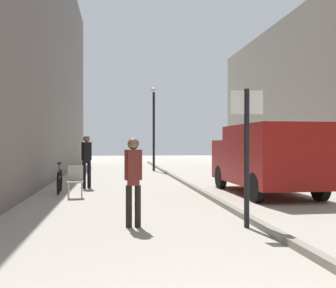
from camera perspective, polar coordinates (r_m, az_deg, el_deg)
The scene contains 9 objects.
ground_plane at distance 14.19m, azimuth -2.67°, elevation -6.29°, with size 80.00×80.00×0.00m, color #A8A093.
kerb_strip at distance 14.40m, azimuth 3.65°, elevation -5.96°, with size 0.16×40.00×0.12m, color gray.
pedestrian_main_foreground at distance 15.09m, azimuth -10.96°, elevation -1.82°, with size 0.35×0.28×1.86m.
pedestrian_mid_block at distance 7.95m, azimuth -4.72°, elevation -4.31°, with size 0.33×0.22×1.68m.
delivery_van at distance 13.39m, azimuth 12.99°, elevation -1.70°, with size 2.12×5.14×2.13m.
street_sign_post at distance 8.02m, azimuth 10.60°, elevation -0.15°, with size 0.60×0.12×2.60m.
lamp_post at distance 24.13m, azimuth -1.94°, elevation 2.81°, with size 0.28×0.28×4.76m.
bicycle_leaning at distance 13.83m, azimuth -14.46°, elevation -4.88°, with size 0.17×1.77×0.98m.
cafe_chair_near_window at distance 12.52m, azimuth -12.44°, elevation -4.64°, with size 0.47×0.47×0.94m.
Camera 1 is at (-1.12, -2.06, 1.58)m, focal length 45.04 mm.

